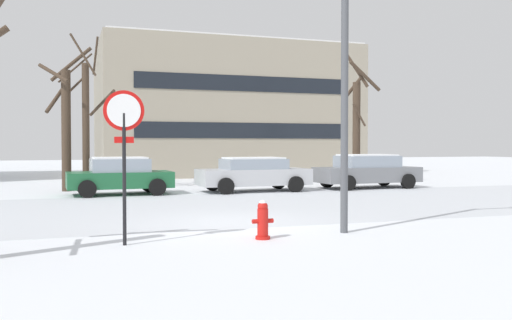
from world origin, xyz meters
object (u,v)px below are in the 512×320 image
object	(u,v)px
fire_hydrant	(263,220)
parked_car_gray	(367,171)
stop_sign	(124,137)
parked_car_silver	(254,174)
parked_car_green	(120,176)
street_lamp	(358,51)

from	to	relation	value
fire_hydrant	parked_car_gray	bearing A→B (deg)	51.63
stop_sign	parked_car_gray	xyz separation A→B (m)	(11.42, 10.82, -1.30)
parked_car_gray	stop_sign	bearing A→B (deg)	-136.56
parked_car_silver	parked_car_gray	bearing A→B (deg)	0.98
stop_sign	parked_car_green	distance (m)	11.09
street_lamp	parked_car_silver	world-z (taller)	street_lamp
street_lamp	parked_car_green	bearing A→B (deg)	110.31
street_lamp	parked_car_gray	xyz separation A→B (m)	(6.47, 10.81, -3.16)
stop_sign	parked_car_gray	bearing A→B (deg)	43.44
street_lamp	parked_car_silver	size ratio (longest dim) A/B	1.42
stop_sign	street_lamp	xyz separation A→B (m)	(4.95, 0.01, 1.86)
stop_sign	parked_car_silver	distance (m)	12.44
fire_hydrant	parked_car_silver	size ratio (longest dim) A/B	0.17
parked_car_silver	fire_hydrant	bearing A→B (deg)	-107.57
fire_hydrant	parked_car_green	size ratio (longest dim) A/B	0.20
stop_sign	fire_hydrant	world-z (taller)	stop_sign
parked_car_green	parked_car_gray	size ratio (longest dim) A/B	0.85
street_lamp	parked_car_gray	world-z (taller)	street_lamp
parked_car_green	stop_sign	bearing A→B (deg)	-94.65
fire_hydrant	street_lamp	distance (m)	4.18
stop_sign	parked_car_green	world-z (taller)	stop_sign
fire_hydrant	parked_car_silver	distance (m)	11.47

